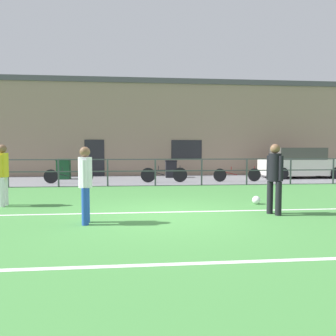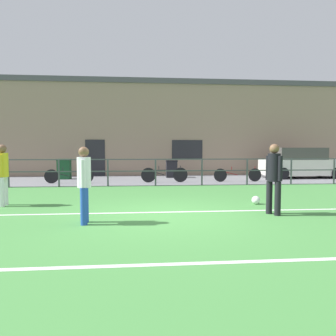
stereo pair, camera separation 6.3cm
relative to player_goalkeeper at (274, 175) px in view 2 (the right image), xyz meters
The scene contains 16 objects.
ground 2.68m from the player_goalkeeper, behind, with size 60.00×44.00×0.04m, color #478C42.
field_line_touchline 2.72m from the player_goalkeeper, 168.43° to the left, with size 36.00×0.11×0.00m, color white.
field_line_hash 4.02m from the player_goalkeeper, 129.65° to the right, with size 36.00×0.11×0.00m, color white.
pavement_strip 9.04m from the player_goalkeeper, 106.10° to the left, with size 48.00×5.00×0.02m, color slate.
perimeter_fence 6.63m from the player_goalkeeper, 112.11° to the left, with size 36.07×0.07×1.15m.
clubhouse_facade 12.73m from the player_goalkeeper, 101.43° to the left, with size 28.00×2.56×5.65m.
player_goalkeeper is the anchor object (origin of this frame).
player_striker 4.35m from the player_goalkeeper, behind, with size 0.28×0.44×1.61m.
player_winger 7.12m from the player_goalkeeper, 165.49° to the left, with size 0.29×0.46×1.68m.
soccer_ball_match 1.64m from the player_goalkeeper, 85.54° to the left, with size 0.23×0.23×0.23m, color white.
parked_car_red 10.52m from the player_goalkeeper, 58.59° to the left, with size 4.25×1.78×1.61m.
bicycle_parked_0 7.51m from the player_goalkeeper, 78.73° to the left, with size 2.30×0.04×0.72m.
bicycle_parked_1 7.63m from the player_goalkeeper, 105.41° to the left, with size 2.17×0.04×0.77m.
bicycle_parked_2 9.73m from the player_goalkeeper, 130.88° to the left, with size 2.18×0.04×0.73m.
trash_bin_0 11.75m from the player_goalkeeper, 126.82° to the left, with size 0.67×0.57×1.04m.
trash_bin_1 9.87m from the player_goalkeeper, 98.40° to the left, with size 0.61×0.52×0.94m.
Camera 2 is at (-0.67, -7.29, 1.56)m, focal length 33.62 mm.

